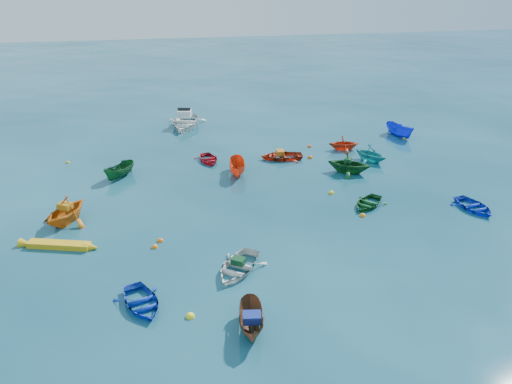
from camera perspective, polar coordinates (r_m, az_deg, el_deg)
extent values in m
plane|color=#093647|center=(27.35, 2.03, -5.07)|extent=(160.00, 160.00, 0.00)
imported|color=#0D31AE|center=(22.82, -12.92, -12.56)|extent=(2.86, 3.38, 0.60)
imported|color=silver|center=(24.52, -2.11, -8.95)|extent=(3.70, 3.92, 0.66)
imported|color=brown|center=(21.10, -0.48, -15.38)|extent=(1.39, 2.81, 1.04)
imported|color=#0F2CBD|center=(32.98, 23.60, -1.81)|extent=(2.44, 3.09, 0.58)
imported|color=orange|center=(30.77, -20.75, -3.22)|extent=(3.96, 4.12, 1.67)
imported|color=#12501B|center=(31.44, 12.61, -1.51)|extent=(3.20, 3.16, 0.54)
imported|color=teal|center=(38.57, 12.89, 3.47)|extent=(3.34, 3.45, 1.39)
imported|color=#E44115|center=(35.30, -2.11, 2.08)|extent=(1.52, 3.12, 1.16)
imported|color=#124D1D|center=(36.11, 10.50, 2.20)|extent=(3.86, 3.71, 1.57)
imported|color=#B82B0F|center=(38.12, 2.91, 3.83)|extent=(3.36, 2.53, 0.66)
imported|color=#1129D6|center=(44.86, 16.02, 6.14)|extent=(1.98, 3.29, 1.19)
imported|color=#A50D18|center=(37.71, -5.44, 3.51)|extent=(2.23, 2.85, 0.54)
imported|color=red|center=(40.60, 9.95, 4.81)|extent=(2.65, 2.37, 1.25)
imported|color=#124E21|center=(36.00, -15.23, 1.65)|extent=(2.56, 2.81, 1.07)
imported|color=white|center=(46.35, -8.11, 7.45)|extent=(4.51, 5.60, 1.63)
cube|color=#0F3F1E|center=(24.33, -2.02, -7.88)|extent=(0.80, 0.76, 0.31)
cube|color=navy|center=(20.54, -0.47, -14.16)|extent=(0.80, 0.65, 0.35)
cube|color=orange|center=(30.37, -20.98, -1.49)|extent=(0.89, 0.83, 0.35)
cube|color=#10431E|center=(35.78, 10.46, 3.60)|extent=(0.69, 0.75, 0.29)
cube|color=orange|center=(37.93, 2.78, 4.54)|extent=(0.61, 0.78, 0.35)
sphere|color=orange|center=(26.85, -11.50, -6.23)|extent=(0.35, 0.35, 0.35)
sphere|color=yellow|center=(21.87, -7.53, -13.96)|extent=(0.39, 0.39, 0.39)
sphere|color=orange|center=(30.09, 12.08, -2.70)|extent=(0.36, 0.36, 0.36)
sphere|color=orange|center=(27.37, -10.88, -5.53)|extent=(0.35, 0.35, 0.35)
sphere|color=yellow|center=(32.63, 8.59, -0.16)|extent=(0.38, 0.38, 0.38)
sphere|color=#D6620B|center=(38.42, 6.20, 3.88)|extent=(0.38, 0.38, 0.38)
sphere|color=gold|center=(39.83, -20.72, 3.14)|extent=(0.30, 0.30, 0.30)
sphere|color=#F0520D|center=(40.80, 6.14, 5.15)|extent=(0.36, 0.36, 0.36)
sphere|color=yellow|center=(44.35, 16.63, 5.85)|extent=(0.36, 0.36, 0.36)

